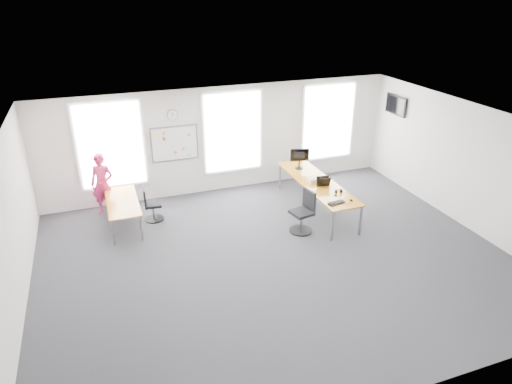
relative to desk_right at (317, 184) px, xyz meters
name	(u,v)px	position (x,y,z in m)	size (l,w,h in m)	color
floor	(275,259)	(-1.92, -1.86, -0.74)	(10.00, 10.00, 0.00)	#2A2A30
ceiling	(278,127)	(-1.92, -1.86, 2.26)	(10.00, 10.00, 0.00)	silver
wall_back	(222,140)	(-1.92, 2.14, 0.76)	(10.00, 10.00, 0.00)	silver
wall_front	(392,321)	(-1.92, -5.86, 0.76)	(10.00, 10.00, 0.00)	silver
wall_left	(8,240)	(-6.92, -1.86, 0.76)	(10.00, 10.00, 0.00)	silver
wall_right	(469,167)	(3.08, -1.86, 0.76)	(10.00, 10.00, 0.00)	silver
window_left	(111,145)	(-4.92, 2.11, 0.96)	(1.60, 0.06, 2.20)	white
window_mid	(233,132)	(-1.62, 2.11, 0.96)	(1.60, 0.06, 2.20)	white
window_right	(328,122)	(1.38, 2.11, 0.96)	(1.60, 0.06, 2.20)	white
desk_right	(317,184)	(0.00, 0.00, 0.00)	(0.87, 3.27, 0.80)	orange
desk_left	(123,203)	(-4.87, 0.81, -0.12)	(0.74, 1.86, 0.68)	orange
chair_right	(304,214)	(-0.81, -0.93, -0.29)	(0.56, 0.56, 1.05)	black
chair_left	(151,206)	(-4.19, 0.89, -0.35)	(0.48, 0.48, 0.90)	black
person	(102,184)	(-5.27, 1.70, 0.07)	(0.60, 0.39, 1.64)	#CC275A
whiteboard	(175,144)	(-3.27, 2.11, 0.81)	(1.20, 0.03, 0.90)	white
wall_clock	(172,115)	(-3.27, 2.11, 1.61)	(0.30, 0.30, 0.04)	gray
tv	(396,105)	(3.03, 1.14, 1.56)	(0.06, 0.90, 0.55)	black
keyboard	(337,203)	(-0.14, -1.29, 0.06)	(0.44, 0.16, 0.02)	black
mouse	(351,200)	(0.24, -1.30, 0.07)	(0.07, 0.12, 0.04)	black
lens_cap	(336,195)	(0.05, -0.90, 0.06)	(0.07, 0.07, 0.01)	black
headphones	(338,191)	(0.18, -0.80, 0.10)	(0.18, 0.10, 0.11)	black
laptop_sleeve	(323,182)	(0.02, -0.30, 0.18)	(0.33, 0.22, 0.26)	black
paper_stack	(314,180)	(-0.06, 0.02, 0.11)	(0.33, 0.25, 0.11)	#F4EBC0
monitor	(300,157)	(-0.05, 1.00, 0.40)	(0.52, 0.21, 0.58)	black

